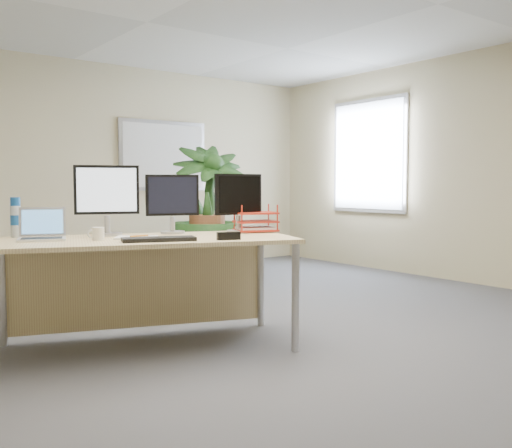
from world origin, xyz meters
TOP-DOWN VIEW (x-y plane):
  - floor at (0.00, 0.00)m, footprint 8.00×8.00m
  - back_wall at (0.00, 4.00)m, footprint 7.00×0.04m
  - whiteboard at (1.20, 3.97)m, footprint 1.30×0.04m
  - window at (3.47, 2.30)m, footprint 0.04×1.30m
  - desk at (-0.71, 0.68)m, footprint 2.21×1.48m
  - floor_plant at (0.88, 2.34)m, footprint 1.03×1.03m
  - monitor_left at (-0.88, 0.91)m, footprint 0.45×0.21m
  - monitor_right at (-0.41, 0.78)m, footprint 0.39×0.18m
  - monitor_dark at (0.04, 0.56)m, footprint 0.41×0.19m
  - laptop at (-1.35, 0.89)m, footprint 0.37×0.35m
  - keyboard at (-0.77, 0.32)m, footprint 0.50×0.31m
  - coffee_mug at (-1.07, 0.62)m, footprint 0.11×0.08m
  - spiral_notebook at (-0.81, 0.59)m, footprint 0.35×0.33m
  - orange_pen at (-0.79, 0.58)m, footprint 0.14×0.02m
  - yellow_highlighter at (-0.60, 0.44)m, footprint 0.11×0.08m
  - water_bottle at (-1.45, 1.18)m, footprint 0.07×0.07m
  - letter_tray at (0.18, 0.52)m, footprint 0.38×0.33m
  - stapler at (-0.35, 0.12)m, footprint 0.16×0.09m

SIDE VIEW (x-z plane):
  - floor at x=0.00m, z-range 0.00..0.00m
  - desk at x=-0.71m, z-range 0.23..1.01m
  - floor_plant at x=0.88m, z-range 0.00..1.50m
  - spiral_notebook at x=-0.81m, z-range 0.79..0.80m
  - yellow_highlighter at x=-0.60m, z-range 0.79..0.80m
  - keyboard at x=-0.77m, z-range 0.79..0.81m
  - orange_pen at x=-0.79m, z-range 0.80..0.81m
  - stapler at x=-0.35m, z-range 0.79..0.84m
  - coffee_mug at x=-1.07m, z-range 0.79..0.87m
  - laptop at x=-1.35m, z-range 0.73..0.95m
  - letter_tray at x=0.18m, z-range 0.78..0.93m
  - water_bottle at x=-1.45m, z-range 0.78..1.06m
  - monitor_right at x=-0.41m, z-range 0.82..1.27m
  - monitor_dark at x=0.04m, z-range 0.82..1.27m
  - monitor_left at x=-0.88m, z-range 0.82..1.33m
  - back_wall at x=0.00m, z-range 0.00..2.70m
  - whiteboard at x=1.20m, z-range 1.07..2.02m
  - window at x=3.47m, z-range 0.77..2.33m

